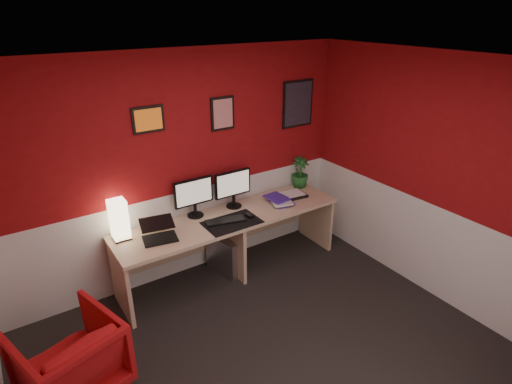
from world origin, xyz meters
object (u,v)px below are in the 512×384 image
object	(u,v)px
laptop	(159,230)
pc_tower	(225,254)
desk	(231,245)
shoji_lamp	(119,221)
monitor_left	(194,192)
monitor_right	(233,183)
potted_plant	(300,172)
armchair	(70,359)
zen_tray	(291,195)

from	to	relation	value
laptop	pc_tower	bearing A→B (deg)	17.96
desk	shoji_lamp	xyz separation A→B (m)	(-1.15, 0.19, 0.56)
monitor_left	monitor_right	bearing A→B (deg)	-4.02
laptop	shoji_lamp	bearing A→B (deg)	154.18
shoji_lamp	potted_plant	distance (m)	2.31
desk	laptop	size ratio (longest dim) A/B	7.88
monitor_left	potted_plant	distance (m)	1.48
shoji_lamp	pc_tower	world-z (taller)	shoji_lamp
pc_tower	potted_plant	bearing A→B (deg)	-5.13
shoji_lamp	monitor_right	distance (m)	1.31
desk	pc_tower	xyz separation A→B (m)	(-0.05, 0.06, -0.14)
potted_plant	armchair	world-z (taller)	potted_plant
laptop	zen_tray	xyz separation A→B (m)	(1.72, 0.09, -0.09)
desk	monitor_left	bearing A→B (deg)	144.22
desk	laptop	xyz separation A→B (m)	(-0.84, -0.04, 0.47)
shoji_lamp	armchair	xyz separation A→B (m)	(-0.75, -0.91, -0.60)
laptop	zen_tray	distance (m)	1.72
laptop	monitor_right	xyz separation A→B (m)	(1.00, 0.24, 0.18)
desk	monitor_right	distance (m)	0.70
potted_plant	pc_tower	distance (m)	1.41
armchair	zen_tray	bearing A→B (deg)	178.63
desk	zen_tray	size ratio (longest dim) A/B	7.43
zen_tray	potted_plant	bearing A→B (deg)	32.90
desk	shoji_lamp	bearing A→B (deg)	170.59
pc_tower	desk	bearing A→B (deg)	-61.01
monitor_left	zen_tray	distance (m)	1.24
zen_tray	armchair	distance (m)	2.91
shoji_lamp	potted_plant	xyz separation A→B (m)	(2.31, 0.04, -0.00)
laptop	pc_tower	size ratio (longest dim) A/B	0.73
potted_plant	desk	bearing A→B (deg)	-168.83
zen_tray	armchair	world-z (taller)	zen_tray
potted_plant	pc_tower	bearing A→B (deg)	-171.93
monitor_left	pc_tower	world-z (taller)	monitor_left
pc_tower	shoji_lamp	bearing A→B (deg)	159.89
desk	laptop	world-z (taller)	laptop
laptop	monitor_left	size ratio (longest dim) A/B	0.57
monitor_right	monitor_left	bearing A→B (deg)	175.98
shoji_lamp	zen_tray	distance (m)	2.04
shoji_lamp	zen_tray	world-z (taller)	shoji_lamp
desk	shoji_lamp	world-z (taller)	shoji_lamp
laptop	zen_tray	world-z (taller)	laptop
potted_plant	pc_tower	size ratio (longest dim) A/B	0.87
potted_plant	pc_tower	xyz separation A→B (m)	(-1.21, -0.17, -0.70)
desk	shoji_lamp	size ratio (longest dim) A/B	6.50
monitor_right	armchair	distance (m)	2.35
monitor_left	shoji_lamp	bearing A→B (deg)	-177.44
potted_plant	monitor_right	bearing A→B (deg)	-178.00
monitor_right	shoji_lamp	bearing A→B (deg)	-179.83
monitor_left	pc_tower	bearing A→B (deg)	-32.84
pc_tower	zen_tray	bearing A→B (deg)	-13.74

